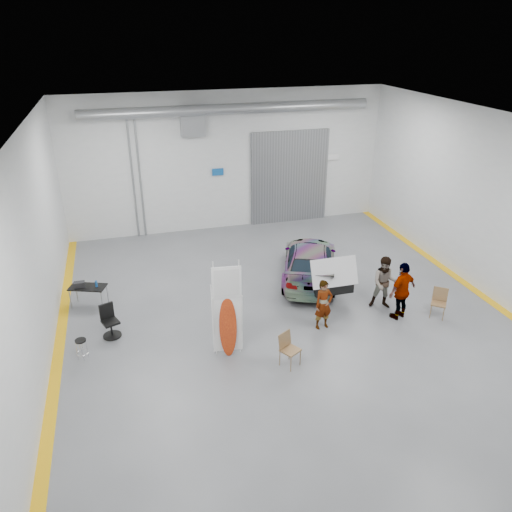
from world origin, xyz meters
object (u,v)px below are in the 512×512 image
object	(u,v)px
person_a	(324,305)
person_c	(402,291)
folding_chair_far	(437,308)
shop_stool	(82,349)
person_b	(385,283)
work_table	(86,287)
surfboard_display	(229,318)
office_chair	(111,323)
sedan_car	(310,261)
folding_chair_near	(290,356)

from	to	relation	value
person_a	person_c	bearing A→B (deg)	-9.63
folding_chair_far	shop_stool	world-z (taller)	folding_chair_far
folding_chair_far	person_b	bearing A→B (deg)	-177.35
person_c	folding_chair_far	size ratio (longest dim) A/B	2.03
work_table	surfboard_display	bearing A→B (deg)	-44.28
surfboard_display	office_chair	size ratio (longest dim) A/B	2.85
folding_chair_far	office_chair	xyz separation A→B (m)	(-9.92, 1.69, 0.15)
person_a	work_table	world-z (taller)	person_a
surfboard_display	sedan_car	bearing A→B (deg)	50.74
sedan_car	person_b	world-z (taller)	person_b
sedan_car	folding_chair_near	xyz separation A→B (m)	(-2.37, -4.67, -0.36)
office_chair	person_b	bearing A→B (deg)	-25.58
folding_chair_far	office_chair	bearing A→B (deg)	-150.93
sedan_car	person_a	size ratio (longest dim) A/B	2.88
person_b	shop_stool	xyz separation A→B (m)	(-9.35, -0.27, -0.58)
folding_chair_far	folding_chair_near	bearing A→B (deg)	-129.69
person_b	surfboard_display	size ratio (longest dim) A/B	0.62
office_chair	sedan_car	bearing A→B (deg)	-5.80
person_c	sedan_car	bearing A→B (deg)	-82.11
work_table	sedan_car	bearing A→B (deg)	-0.49
folding_chair_near	person_c	bearing A→B (deg)	-12.04
person_a	folding_chair_near	bearing A→B (deg)	-143.27
folding_chair_near	folding_chair_far	xyz separation A→B (m)	(5.30, 1.09, -0.01)
person_b	sedan_car	bearing A→B (deg)	144.82
surfboard_display	office_chair	bearing A→B (deg)	156.51
person_c	surfboard_display	world-z (taller)	surfboard_display
sedan_car	surfboard_display	world-z (taller)	surfboard_display
surfboard_display	office_chair	xyz separation A→B (m)	(-3.16, 1.83, -0.73)
shop_stool	work_table	distance (m)	2.95
folding_chair_near	shop_stool	world-z (taller)	folding_chair_near
sedan_car	folding_chair_near	size ratio (longest dim) A/B	4.76
surfboard_display	shop_stool	xyz separation A→B (m)	(-3.96, 0.87, -0.86)
person_c	person_a	bearing A→B (deg)	-22.89
shop_stool	person_b	bearing A→B (deg)	1.66
folding_chair_near	shop_stool	size ratio (longest dim) A/B	1.54
person_a	folding_chair_near	xyz separation A→B (m)	(-1.57, -1.49, -0.50)
sedan_car	shop_stool	size ratio (longest dim) A/B	7.35
shop_stool	surfboard_display	bearing A→B (deg)	-12.38
work_table	person_b	bearing A→B (deg)	-15.95
person_c	folding_chair_near	xyz separation A→B (m)	(-4.12, -1.37, -0.66)
surfboard_display	folding_chair_near	xyz separation A→B (m)	(1.46, -0.95, -0.87)
person_c	shop_stool	bearing A→B (deg)	-22.75
surfboard_display	work_table	distance (m)	5.45
sedan_car	work_table	xyz separation A→B (m)	(-7.72, 0.07, 0.06)
folding_chair_near	office_chair	size ratio (longest dim) A/B	0.95
person_b	folding_chair_far	size ratio (longest dim) A/B	1.90
person_a	shop_stool	distance (m)	7.02
sedan_car	person_c	distance (m)	3.75
person_b	person_c	bearing A→B (deg)	-51.19
person_a	shop_stool	size ratio (longest dim) A/B	2.56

